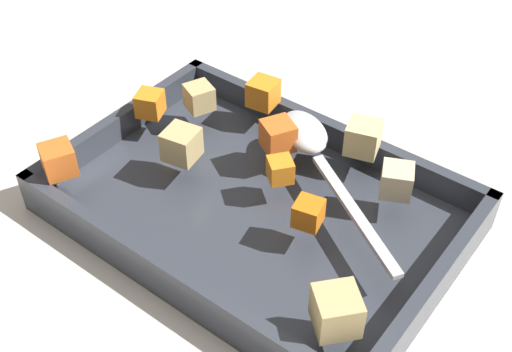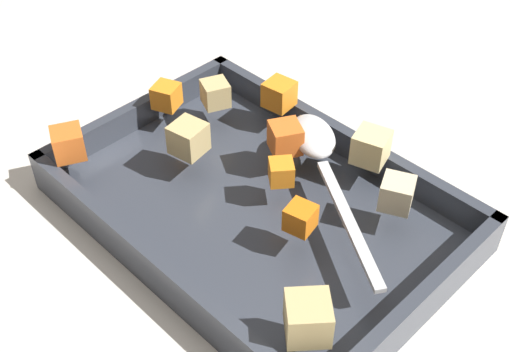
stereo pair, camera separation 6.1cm
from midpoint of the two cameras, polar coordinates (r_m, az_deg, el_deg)
The scene contains 14 objects.
ground_plane at distance 0.64m, azimuth 1.41°, elevation -3.85°, with size 4.00×4.00×0.00m, color beige.
baking_dish at distance 0.64m, azimuth 2.74°, elevation -2.89°, with size 0.37×0.26×0.04m.
carrot_chunk_corner_se at distance 0.57m, azimuth 6.62°, elevation -3.91°, with size 0.02×0.02×0.02m, color orange.
carrot_chunk_corner_nw at distance 0.70m, azimuth -5.22°, elevation 6.73°, with size 0.03×0.03×0.03m, color orange.
carrot_chunk_far_right at distance 0.65m, azimuth -13.23°, elevation 2.63°, with size 0.03×0.03×0.03m, color orange.
carrot_chunk_near_left at distance 0.65m, azimuth 5.22°, elevation 3.15°, with size 0.03×0.03×0.03m, color orange.
carrot_chunk_far_left at distance 0.70m, azimuth 4.49°, elevation 6.89°, with size 0.03×0.03×0.03m, color orange.
carrot_chunk_mid_right at distance 0.61m, azimuth 5.02°, elevation 0.22°, with size 0.02×0.02×0.02m, color orange.
potato_chunk_corner_ne at distance 0.50m, azimuth 8.03°, elevation -12.13°, with size 0.03×0.03×0.03m, color tan.
potato_chunk_near_spoon at distance 0.65m, azimuth 12.47°, elevation 2.33°, with size 0.03×0.03×0.03m, color #E0CC89.
potato_chunk_back_center at distance 0.64m, azimuth -2.93°, elevation 3.23°, with size 0.03×0.03×0.03m, color tan.
potato_chunk_center at distance 0.70m, azimuth -1.01°, elevation 6.98°, with size 0.03×0.03×0.03m, color tan.
potato_chunk_mid_left at distance 0.60m, azimuth 14.79°, elevation -1.58°, with size 0.03×0.03×0.03m, color beige.
serving_spoon at distance 0.65m, azimuth 7.91°, elevation 2.50°, with size 0.20×0.14×0.02m.
Camera 2 is at (-0.33, 0.31, 0.46)m, focal length 46.82 mm.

